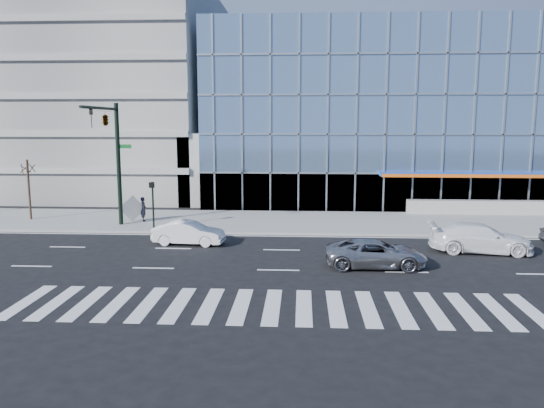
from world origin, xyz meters
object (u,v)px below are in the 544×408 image
(pedestrian, at_px, (144,209))
(ped_signal_post, at_px, (153,197))
(silver_suv, at_px, (376,253))
(white_sedan, at_px, (189,233))
(traffic_signal, at_px, (109,134))
(tilted_panel, at_px, (132,208))
(white_suv, at_px, (480,238))
(street_tree_near, at_px, (27,168))

(pedestrian, bearing_deg, ped_signal_post, -168.54)
(silver_suv, bearing_deg, white_sedan, 66.82)
(ped_signal_post, height_order, silver_suv, ped_signal_post)
(ped_signal_post, relative_size, white_sedan, 0.74)
(ped_signal_post, xyz_separation_m, white_sedan, (3.15, -3.88, -1.47))
(traffic_signal, height_order, ped_signal_post, traffic_signal)
(silver_suv, bearing_deg, tilted_panel, 55.94)
(ped_signal_post, height_order, white_suv, ped_signal_post)
(traffic_signal, bearing_deg, silver_suv, -26.30)
(traffic_signal, relative_size, white_suv, 1.50)
(white_suv, bearing_deg, white_sedan, 92.94)
(white_sedan, xyz_separation_m, pedestrian, (-4.44, 6.06, 0.33))
(ped_signal_post, distance_m, white_suv, 19.81)
(ped_signal_post, xyz_separation_m, pedestrian, (-1.29, 2.18, -1.15))
(silver_suv, distance_m, white_suv, 6.85)
(white_sedan, xyz_separation_m, tilted_panel, (-5.18, 5.93, 0.40))
(traffic_signal, distance_m, white_sedan, 8.63)
(ped_signal_post, height_order, tilted_panel, ped_signal_post)
(street_tree_near, height_order, silver_suv, street_tree_near)
(traffic_signal, bearing_deg, ped_signal_post, 8.52)
(pedestrian, bearing_deg, tilted_panel, 81.07)
(traffic_signal, bearing_deg, street_tree_near, 157.29)
(ped_signal_post, bearing_deg, white_suv, -14.11)
(street_tree_near, bearing_deg, tilted_panel, -3.90)
(street_tree_near, distance_m, silver_suv, 25.25)
(ped_signal_post, relative_size, silver_suv, 0.62)
(silver_suv, height_order, white_sedan, silver_suv)
(silver_suv, xyz_separation_m, pedestrian, (-14.46, 10.29, 0.33))
(traffic_signal, distance_m, white_suv, 22.76)
(white_suv, bearing_deg, silver_suv, 125.08)
(silver_suv, relative_size, tilted_panel, 3.71)
(white_sedan, relative_size, tilted_panel, 3.12)
(traffic_signal, xyz_separation_m, street_tree_near, (-7.00, 2.93, -2.39))
(white_suv, xyz_separation_m, white_sedan, (-16.01, 0.93, -0.11))
(street_tree_near, height_order, pedestrian, street_tree_near)
(ped_signal_post, bearing_deg, silver_suv, -31.65)
(white_suv, distance_m, white_sedan, 16.04)
(traffic_signal, xyz_separation_m, ped_signal_post, (2.50, 0.37, -4.02))
(silver_suv, xyz_separation_m, white_suv, (6.00, 3.30, 0.10))
(white_sedan, bearing_deg, street_tree_near, 67.81)
(traffic_signal, distance_m, pedestrian, 5.89)
(traffic_signal, height_order, pedestrian, traffic_signal)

